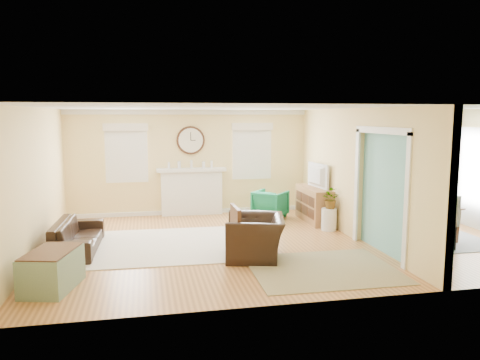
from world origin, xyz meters
name	(u,v)px	position (x,y,z in m)	size (l,w,h in m)	color
floor	(283,241)	(0.00, 0.00, 0.00)	(9.00, 9.00, 0.00)	#995E31
wall_back	(249,161)	(0.00, 3.00, 1.30)	(9.00, 0.02, 2.60)	#EBD289
wall_front	(350,204)	(0.00, -3.00, 1.30)	(9.00, 0.02, 2.60)	#EBD289
wall_left	(35,182)	(-4.50, 0.00, 1.30)	(0.02, 6.00, 2.60)	#EBD289
ceiling	(285,108)	(0.00, 0.00, 2.60)	(9.00, 6.00, 0.02)	white
partition	(350,169)	(1.51, 0.28, 1.36)	(0.17, 6.00, 2.60)	#EBD289
fireplace	(192,191)	(-1.50, 2.88, 0.60)	(1.70, 0.30, 1.17)	white
wall_clock	(191,140)	(-1.50, 2.97, 1.85)	(0.70, 0.07, 0.70)	#482B18
window_left	(126,149)	(-3.05, 2.95, 1.66)	(1.05, 0.13, 1.42)	white
window_right	(252,147)	(0.05, 2.95, 1.66)	(1.05, 0.13, 1.42)	white
pendant	(426,128)	(3.00, 0.00, 2.20)	(0.30, 0.30, 0.55)	gold
rug_cream	(162,245)	(-2.35, 0.15, 0.01)	(2.98, 2.58, 0.02)	beige
rug_jute	(323,269)	(0.14, -1.77, 0.01)	(2.30, 1.88, 0.01)	tan
rug_grey	(409,233)	(2.77, 0.05, 0.01)	(2.38, 2.97, 0.01)	gray
sofa	(77,236)	(-3.87, 0.13, 0.28)	(1.91, 0.75, 0.56)	black
eames_chair	(255,237)	(-0.78, -0.91, 0.36)	(1.12, 0.98, 0.73)	black
green_chair	(270,204)	(0.33, 2.16, 0.33)	(0.71, 0.73, 0.66)	#0C6F55
trunk	(52,270)	(-3.96, -1.80, 0.28)	(0.81, 1.09, 0.56)	gray
credenza	(314,204)	(1.23, 1.54, 0.40)	(0.47, 1.39, 0.80)	olive
tv	(314,176)	(1.21, 1.54, 1.08)	(0.98, 0.13, 0.56)	black
garden_stool	(329,219)	(1.23, 0.66, 0.24)	(0.33, 0.33, 0.48)	white
potted_plant	(329,199)	(1.23, 0.66, 0.69)	(0.38, 0.33, 0.43)	#337F33
dining_table	(410,217)	(2.77, 0.05, 0.35)	(1.99, 1.11, 0.70)	#482B18
dining_chair_n	(387,196)	(2.87, 1.18, 0.62)	(0.57, 0.57, 1.04)	gray
dining_chair_s	(443,216)	(2.77, -1.04, 0.60)	(0.57, 0.57, 1.02)	gray
dining_chair_w	(385,210)	(2.15, -0.04, 0.55)	(0.46, 0.46, 0.93)	white
dining_chair_e	(434,203)	(3.36, 0.10, 0.61)	(0.57, 0.57, 1.04)	gray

